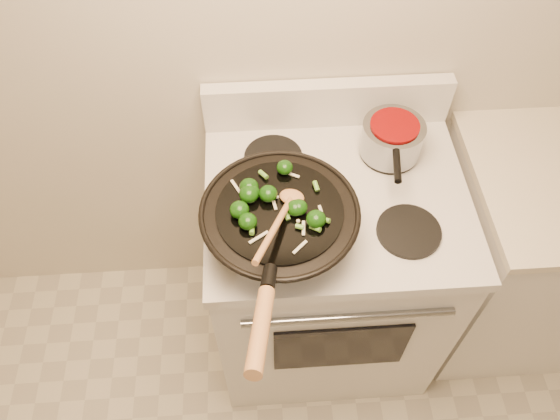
{
  "coord_description": "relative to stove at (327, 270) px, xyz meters",
  "views": [
    {
      "loc": [
        -0.44,
        0.19,
        2.18
      ],
      "look_at": [
        -0.38,
        1.04,
        1.03
      ],
      "focal_mm": 35.0,
      "sensor_mm": 36.0,
      "label": 1
    }
  ],
  "objects": [
    {
      "name": "stove",
      "position": [
        0.0,
        0.0,
        0.0
      ],
      "size": [
        0.78,
        0.67,
        1.08
      ],
      "color": "silver",
      "rests_on": "ground"
    },
    {
      "name": "counter_unit",
      "position": [
        0.83,
        0.03,
        -0.01
      ],
      "size": [
        0.79,
        0.62,
        0.91
      ],
      "color": "white",
      "rests_on": "ground"
    },
    {
      "name": "wok",
      "position": [
        -0.18,
        -0.16,
        0.53
      ],
      "size": [
        0.42,
        0.69,
        0.27
      ],
      "color": "black",
      "rests_on": "stove"
    },
    {
      "name": "saucepan",
      "position": [
        0.18,
        0.15,
        0.52
      ],
      "size": [
        0.19,
        0.3,
        0.11
      ],
      "color": "gray",
      "rests_on": "stove"
    },
    {
      "name": "stirfry",
      "position": [
        -0.21,
        -0.14,
        0.61
      ],
      "size": [
        0.25,
        0.29,
        0.04
      ],
      "color": "#103808",
      "rests_on": "wok"
    },
    {
      "name": "wooden_spoon",
      "position": [
        -0.18,
        -0.19,
        0.62
      ],
      "size": [
        0.15,
        0.29,
        0.1
      ],
      "color": "#B07645",
      "rests_on": "wok"
    }
  ]
}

